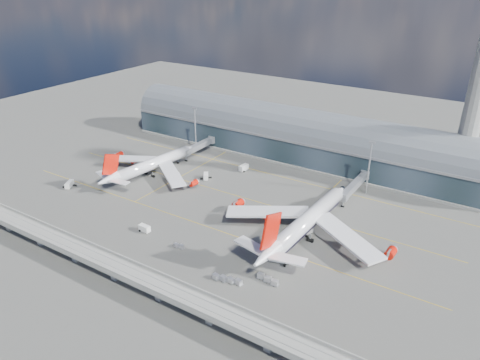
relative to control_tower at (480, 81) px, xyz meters
The scene contains 20 objects.
ground 129.54m from the control_tower, 135.68° to the right, with size 500.00×500.00×0.00m, color #474744.
taxi_lines 116.61m from the control_tower, 144.38° to the right, with size 200.00×80.12×0.01m.
terminal 94.20m from the control_tower, behind, with size 200.00×30.00×28.00m.
control_tower is the anchor object (origin of this frame).
guideway 168.57m from the control_tower, 121.63° to the right, with size 220.00×8.50×7.20m.
floodlight_mast_left 143.01m from the control_tower, 168.28° to the right, with size 3.00×0.70×25.70m.
floodlight_mast_right 58.76m from the control_tower, 141.34° to the right, with size 3.00×0.70×25.70m.
airliner_left 156.59m from the control_tower, 153.61° to the right, with size 59.99×63.09×19.22m.
airliner_right 99.82m from the control_tower, 118.63° to the right, with size 70.03×73.18×23.24m.
jet_bridge_left 141.53m from the control_tower, 167.08° to the right, with size 4.40×28.00×7.25m.
jet_bridge_right 68.49m from the control_tower, 140.78° to the right, with size 4.40×32.00×7.25m.
service_truck_0 192.26m from the control_tower, 147.86° to the right, with size 5.11×6.82×2.73m.
service_truck_1 155.51m from the control_tower, 131.82° to the right, with size 4.96×2.62×2.82m.
service_truck_2 118.70m from the control_tower, 113.14° to the right, with size 8.06×4.48×2.81m.
service_truck_3 100.91m from the control_tower, 119.27° to the right, with size 4.48×6.59×2.98m.
service_truck_4 115.31m from the control_tower, 159.23° to the right, with size 3.24×5.70×3.16m.
service_truck_5 131.11m from the control_tower, 152.64° to the right, with size 5.02×5.90×2.74m.
cargo_train_0 145.76m from the control_tower, 125.35° to the right, with size 4.57×2.11×1.49m.
cargo_train_1 139.23m from the control_tower, 113.61° to the right, with size 11.07×3.87×1.83m.
cargo_train_2 128.89m from the control_tower, 109.94° to the right, with size 8.71×2.87×1.91m.
Camera 1 is at (106.33, -141.89, 97.80)m, focal length 35.00 mm.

